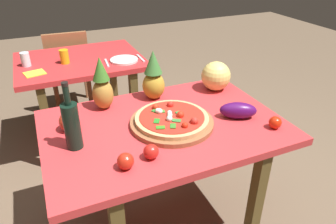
% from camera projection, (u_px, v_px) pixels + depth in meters
% --- Properties ---
extents(ground_plane, '(10.00, 10.00, 0.00)m').
position_uv_depth(ground_plane, '(164.00, 223.00, 2.03)').
color(ground_plane, brown).
extents(display_table, '(1.25, 0.85, 0.76)m').
position_uv_depth(display_table, '(164.00, 139.00, 1.70)').
color(display_table, brown).
rests_on(display_table, ground_plane).
extents(background_table, '(0.99, 0.78, 0.76)m').
position_uv_depth(background_table, '(81.00, 72.00, 2.59)').
color(background_table, brown).
rests_on(background_table, ground_plane).
extents(dining_chair, '(0.42, 0.42, 0.85)m').
position_uv_depth(dining_chair, '(69.00, 67.00, 3.15)').
color(dining_chair, '#925836').
rests_on(dining_chair, ground_plane).
extents(pizza_board, '(0.44, 0.44, 0.02)m').
position_uv_depth(pizza_board, '(172.00, 122.00, 1.65)').
color(pizza_board, '#925836').
rests_on(pizza_board, display_table).
extents(pizza, '(0.39, 0.39, 0.06)m').
position_uv_depth(pizza, '(172.00, 118.00, 1.63)').
color(pizza, tan).
rests_on(pizza, pizza_board).
extents(wine_bottle, '(0.08, 0.08, 0.33)m').
position_uv_depth(wine_bottle, '(72.00, 125.00, 1.42)').
color(wine_bottle, black).
rests_on(wine_bottle, display_table).
extents(pineapple_left, '(0.13, 0.13, 0.30)m').
position_uv_depth(pineapple_left, '(153.00, 78.00, 1.86)').
color(pineapple_left, '#B38B2A').
rests_on(pineapple_left, display_table).
extents(pineapple_right, '(0.12, 0.12, 0.31)m').
position_uv_depth(pineapple_right, '(102.00, 86.00, 1.74)').
color(pineapple_right, '#AB8234').
rests_on(pineapple_right, display_table).
extents(melon, '(0.19, 0.19, 0.19)m').
position_uv_depth(melon, '(216.00, 76.00, 1.99)').
color(melon, '#E3CD6B').
rests_on(melon, display_table).
extents(bell_pepper, '(0.10, 0.10, 0.11)m').
position_uv_depth(bell_pepper, '(69.00, 122.00, 1.58)').
color(bell_pepper, red).
rests_on(bell_pepper, display_table).
extents(eggplant, '(0.22, 0.17, 0.09)m').
position_uv_depth(eggplant, '(238.00, 110.00, 1.69)').
color(eggplant, '#491055').
rests_on(eggplant, display_table).
extents(tomato_by_bottle, '(0.07, 0.07, 0.07)m').
position_uv_depth(tomato_by_bottle, '(125.00, 161.00, 1.32)').
color(tomato_by_bottle, red).
rests_on(tomato_by_bottle, display_table).
extents(tomato_near_board, '(0.07, 0.07, 0.07)m').
position_uv_depth(tomato_near_board, '(275.00, 123.00, 1.61)').
color(tomato_near_board, red).
rests_on(tomato_near_board, display_table).
extents(tomato_at_corner, '(0.07, 0.07, 0.07)m').
position_uv_depth(tomato_at_corner, '(151.00, 152.00, 1.38)').
color(tomato_at_corner, red).
rests_on(tomato_at_corner, display_table).
extents(drinking_glass_juice, '(0.07, 0.07, 0.11)m').
position_uv_depth(drinking_glass_juice, '(64.00, 57.00, 2.43)').
color(drinking_glass_juice, gold).
rests_on(drinking_glass_juice, background_table).
extents(drinking_glass_water, '(0.07, 0.07, 0.11)m').
position_uv_depth(drinking_glass_water, '(25.00, 59.00, 2.37)').
color(drinking_glass_water, silver).
rests_on(drinking_glass_water, background_table).
extents(dinner_plate, '(0.22, 0.22, 0.02)m').
position_uv_depth(dinner_plate, '(124.00, 60.00, 2.49)').
color(dinner_plate, white).
rests_on(dinner_plate, background_table).
extents(fork_utensil, '(0.03, 0.18, 0.01)m').
position_uv_depth(fork_utensil, '(107.00, 63.00, 2.45)').
color(fork_utensil, silver).
rests_on(fork_utensil, background_table).
extents(knife_utensil, '(0.02, 0.18, 0.01)m').
position_uv_depth(knife_utensil, '(141.00, 58.00, 2.55)').
color(knife_utensil, silver).
rests_on(knife_utensil, background_table).
extents(napkin_folded, '(0.16, 0.15, 0.01)m').
position_uv_depth(napkin_folded, '(35.00, 73.00, 2.26)').
color(napkin_folded, yellow).
rests_on(napkin_folded, background_table).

